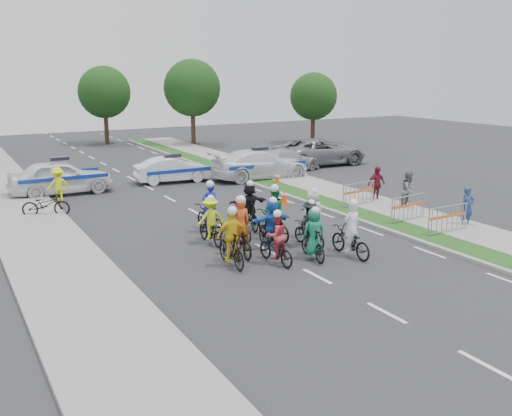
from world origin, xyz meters
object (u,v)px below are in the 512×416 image
police_car_1 (173,170)px  spectator_1 (409,190)px  rider_12 (210,215)px  cone_0 (284,197)px  rider_6 (240,235)px  barrier_0 (447,220)px  tree_4 (104,92)px  police_car_2 (260,164)px  tree_2 (313,96)px  rider_7 (312,218)px  civilian_sedan (285,160)px  parked_bike (46,205)px  barrier_2 (359,195)px  rider_3 (231,243)px  rider_8 (273,219)px  tree_1 (192,88)px  rider_2 (276,243)px  rider_11 (249,209)px  barrier_1 (408,209)px  rider_0 (350,238)px  rider_10 (210,225)px  cone_1 (277,178)px  spectator_2 (376,184)px  civilian_suv (320,152)px  police_car_0 (61,177)px  rider_9 (238,223)px  marshal_hiviz (58,185)px  rider_1 (313,239)px  spectator_0 (467,207)px  rider_4 (309,228)px

police_car_1 → spectator_1: bearing=-142.8°
rider_12 → cone_0: (4.91, 2.56, -0.32)m
rider_6 → barrier_0: 7.91m
tree_4 → police_car_2: bearing=-80.6°
barrier_0 → tree_2: (11.30, 24.78, 3.27)m
rider_7 → police_car_2: 11.68m
civilian_sedan → parked_bike: civilian_sedan is taller
barrier_2 → cone_0: barrier_2 is taller
barrier_2 → rider_7: bearing=-147.4°
barrier_0 → parked_bike: bearing=140.7°
rider_3 → rider_8: 3.24m
rider_7 → tree_1: tree_1 is taller
tree_2 → rider_2: bearing=-127.1°
rider_12 → rider_6: bearing=81.6°
rider_11 → barrier_1: rider_11 is taller
rider_0 → rider_10: (-3.39, 3.51, 0.05)m
rider_2 → barrier_0: size_ratio=0.89×
rider_7 → barrier_0: rider_7 is taller
barrier_2 → cone_1: bearing=94.2°
rider_3 → spectator_2: (9.86, 4.64, 0.09)m
rider_6 → tree_2: (19.02, 23.06, 3.17)m
rider_8 → civilian_suv: (11.19, 12.71, 0.10)m
police_car_0 → rider_12: bearing=-160.1°
rider_9 → cone_1: (6.61, 8.09, -0.30)m
civilian_sedan → marshal_hiviz: marshal_hiviz is taller
rider_7 → tree_2: size_ratio=0.32×
rider_0 → rider_9: (-2.39, 3.34, 0.01)m
rider_1 → tree_4: tree_4 is taller
spectator_2 → barrier_1: 3.76m
police_car_1 → parked_bike: police_car_1 is taller
rider_0 → barrier_2: (4.67, 5.27, -0.08)m
rider_0 → cone_1: size_ratio=2.76×
rider_1 → civilian_suv: rider_1 is taller
rider_7 → spectator_0: 6.27m
cone_1 → tree_1: bearing=81.1°
spectator_0 → tree_2: tree_2 is taller
rider_1 → tree_2: 30.21m
police_car_1 → rider_9: bearing=176.0°
civilian_sedan → barrier_1: 12.64m
rider_0 → marshal_hiviz: bearing=-63.5°
rider_0 → marshal_hiviz: (-6.69, 13.01, 0.16)m
rider_4 → rider_12: (-2.25, 3.29, -0.00)m
rider_2 → spectator_2: size_ratio=1.07×
marshal_hiviz → parked_bike: bearing=66.8°
rider_3 → rider_6: size_ratio=0.94×
spectator_0 → parked_bike: size_ratio=0.84×
police_car_1 → cone_0: (2.46, -7.41, -0.34)m
rider_1 → spectator_2: 9.03m
rider_2 → tree_4: bearing=-100.3°
rider_3 → spectator_2: rider_3 is taller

